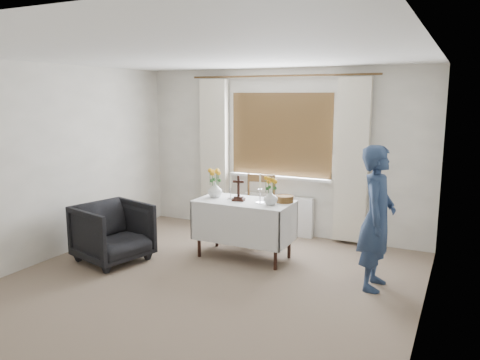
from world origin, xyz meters
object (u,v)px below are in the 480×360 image
flower_vase_left (215,190)px  armchair (113,233)px  altar_table (244,229)px  wooden_chair (258,209)px  person (377,218)px  wooden_cross (239,188)px  flower_vase_right (271,197)px

flower_vase_left → armchair: bearing=-138.9°
altar_table → wooden_chair: size_ratio=1.28×
armchair → person: person is taller
altar_table → wooden_cross: bearing=-159.3°
altar_table → person: (1.71, -0.24, 0.41)m
altar_table → person: person is taller
altar_table → person: bearing=-7.9°
flower_vase_right → armchair: bearing=-156.4°
wooden_chair → armchair: 2.06m
wooden_chair → person: 2.08m
flower_vase_left → wooden_chair: bearing=64.4°
altar_table → wooden_chair: (-0.11, 0.70, 0.10)m
person → flower_vase_left: bearing=83.0°
flower_vase_right → wooden_cross: bearing=176.5°
flower_vase_right → wooden_chair: bearing=123.6°
altar_table → armchair: 1.68m
wooden_chair → flower_vase_right: bearing=-67.2°
wooden_chair → flower_vase_left: 0.85m
wooden_chair → person: (1.83, -0.94, 0.31)m
wooden_chair → armchair: (-1.33, -1.56, -0.11)m
person → wooden_chair: bearing=62.7°
flower_vase_right → altar_table: bearing=172.3°
altar_table → armchair: altar_table is taller
flower_vase_left → wooden_cross: bearing=-7.3°
wooden_chair → wooden_cross: bearing=-97.2°
armchair → wooden_cross: size_ratio=2.48×
person → wooden_cross: 1.80m
armchair → flower_vase_left: bearing=-34.5°
wooden_cross → flower_vase_right: 0.46m
wooden_chair → wooden_cross: (0.05, -0.73, 0.45)m
wooden_cross → flower_vase_right: bearing=-13.7°
person → altar_table: bearing=82.0°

